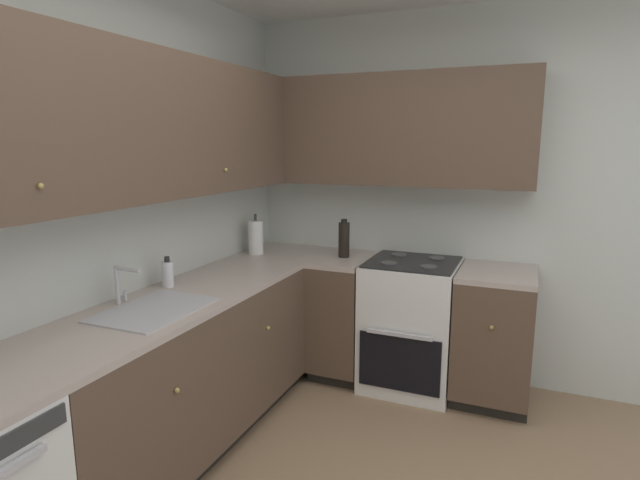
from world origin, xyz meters
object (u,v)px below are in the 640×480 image
at_px(paper_towel_roll, 256,237).
at_px(soap_bottle, 168,274).
at_px(oven_range, 411,323).
at_px(oil_bottle, 344,239).

bearing_deg(paper_towel_roll, soap_bottle, 178.83).
bearing_deg(soap_bottle, oven_range, -45.66).
distance_m(oven_range, soap_bottle, 1.72).
bearing_deg(oven_range, oil_bottle, 92.16).
height_order(oven_range, soap_bottle, soap_bottle).
bearing_deg(paper_towel_roll, oven_range, -81.67).
bearing_deg(oil_bottle, soap_bottle, 149.40).
height_order(soap_bottle, paper_towel_roll, paper_towel_roll).
distance_m(oven_range, paper_towel_roll, 1.30).
relative_size(oven_range, oil_bottle, 3.77).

